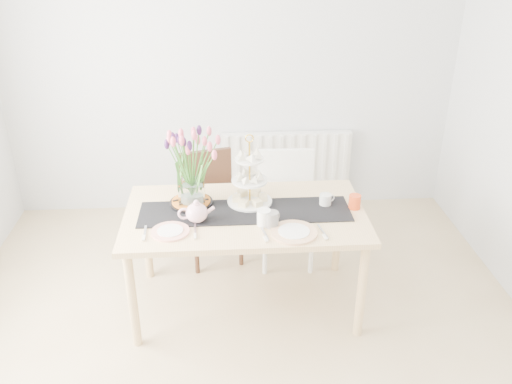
{
  "coord_description": "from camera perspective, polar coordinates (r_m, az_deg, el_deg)",
  "views": [
    {
      "loc": [
        -0.09,
        -2.43,
        2.49
      ],
      "look_at": [
        0.12,
        0.67,
        0.92
      ],
      "focal_mm": 38.0,
      "sensor_mm": 36.0,
      "label": 1
    }
  ],
  "objects": [
    {
      "name": "teapot",
      "position": [
        3.47,
        -6.26,
        -2.19
      ],
      "size": [
        0.24,
        0.2,
        0.15
      ],
      "primitive_type": null,
      "rotation": [
        0.0,
        0.0,
        0.08
      ],
      "color": "silver",
      "rests_on": "dining_table"
    },
    {
      "name": "cake_stand",
      "position": [
        3.66,
        -0.67,
        0.61
      ],
      "size": [
        0.31,
        0.31,
        0.45
      ],
      "rotation": [
        0.0,
        0.0,
        -0.12
      ],
      "color": "gold",
      "rests_on": "dining_table"
    },
    {
      "name": "chair_white",
      "position": [
        4.28,
        3.19,
        -0.71
      ],
      "size": [
        0.45,
        0.45,
        0.89
      ],
      "rotation": [
        0.0,
        0.0,
        -0.03
      ],
      "color": "white",
      "rests_on": "ground"
    },
    {
      "name": "dining_table",
      "position": [
        3.64,
        -1.15,
        -3.19
      ],
      "size": [
        1.6,
        0.9,
        0.75
      ],
      "color": "tan",
      "rests_on": "ground"
    },
    {
      "name": "mug_orange",
      "position": [
        3.69,
        10.35,
        -1.02
      ],
      "size": [
        0.1,
        0.1,
        0.1
      ],
      "primitive_type": "cylinder",
      "rotation": [
        0.0,
        0.0,
        1.22
      ],
      "color": "#E94719",
      "rests_on": "dining_table"
    },
    {
      "name": "plate_right",
      "position": [
        3.37,
        4.01,
        -4.26
      ],
      "size": [
        0.34,
        0.34,
        0.02
      ],
      "primitive_type": "cylinder",
      "rotation": [
        0.0,
        0.0,
        0.19
      ],
      "color": "silver",
      "rests_on": "dining_table"
    },
    {
      "name": "mug_grey",
      "position": [
        3.42,
        1.68,
        -2.9
      ],
      "size": [
        0.12,
        0.12,
        0.1
      ],
      "primitive_type": "cylinder",
      "rotation": [
        0.0,
        0.0,
        0.78
      ],
      "color": "slate",
      "rests_on": "dining_table"
    },
    {
      "name": "plate_left",
      "position": [
        3.42,
        -9.02,
        -4.13
      ],
      "size": [
        0.25,
        0.25,
        0.01
      ],
      "primitive_type": "cylinder",
      "rotation": [
        0.0,
        0.0,
        0.06
      ],
      "color": "white",
      "rests_on": "dining_table"
    },
    {
      "name": "table_runner",
      "position": [
        3.6,
        -1.16,
        -2.08
      ],
      "size": [
        1.4,
        0.35,
        0.01
      ],
      "primitive_type": "cube",
      "color": "black",
      "rests_on": "dining_table"
    },
    {
      "name": "tulip_vase",
      "position": [
        3.57,
        -6.95,
        3.59
      ],
      "size": [
        0.64,
        0.64,
        0.54
      ],
      "rotation": [
        0.0,
        0.0,
        0.06
      ],
      "color": "silver",
      "rests_on": "dining_table"
    },
    {
      "name": "cream_jug",
      "position": [
        3.7,
        7.32,
        -0.82
      ],
      "size": [
        0.1,
        0.1,
        0.08
      ],
      "primitive_type": "cylinder",
      "rotation": [
        0.0,
        0.0,
        0.32
      ],
      "color": "silver",
      "rests_on": "dining_table"
    },
    {
      "name": "tart_tin",
      "position": [
        3.71,
        -6.83,
        -1.11
      ],
      "size": [
        0.29,
        0.29,
        0.04
      ],
      "rotation": [
        0.0,
        0.0,
        -0.06
      ],
      "color": "black",
      "rests_on": "dining_table"
    },
    {
      "name": "chair_brown",
      "position": [
        4.34,
        -4.93,
        -0.62
      ],
      "size": [
        0.52,
        0.52,
        0.87
      ],
      "rotation": [
        0.0,
        0.0,
        0.26
      ],
      "color": "#331F12",
      "rests_on": "ground"
    },
    {
      "name": "radiator",
      "position": [
        5.08,
        3.17,
        3.07
      ],
      "size": [
        1.2,
        0.08,
        0.6
      ],
      "primitive_type": "cube",
      "color": "white",
      "rests_on": "room_shell"
    },
    {
      "name": "mug_white",
      "position": [
        3.43,
        0.83,
        -2.69
      ],
      "size": [
        0.12,
        0.12,
        0.11
      ],
      "primitive_type": "cylinder",
      "rotation": [
        0.0,
        0.0,
        -0.57
      ],
      "color": "white",
      "rests_on": "dining_table"
    },
    {
      "name": "room_shell",
      "position": [
        2.71,
        -1.57,
        0.67
      ],
      "size": [
        4.5,
        4.5,
        4.5
      ],
      "color": "tan",
      "rests_on": "ground"
    }
  ]
}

